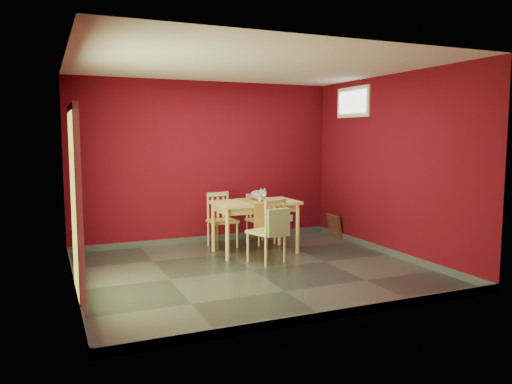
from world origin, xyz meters
name	(u,v)px	position (x,y,z in m)	size (l,w,h in m)	color
ground	(252,270)	(0.00, 0.00, 0.00)	(4.50, 4.50, 0.00)	#2D342D
room_shell	(252,266)	(0.00, 0.00, 0.05)	(4.50, 4.50, 4.50)	#570912
doorway	(75,199)	(-2.23, -0.40, 1.12)	(0.06, 1.01, 2.13)	#B7D838
window	(353,102)	(2.23, 1.00, 2.35)	(0.05, 0.90, 0.50)	white
outlet_plate	(291,218)	(1.60, 1.99, 0.30)	(0.08, 0.01, 0.12)	silver
dining_table	(255,208)	(0.45, 0.94, 0.70)	(1.29, 0.76, 0.80)	#D5BB63
table_runner	(258,206)	(0.45, 0.82, 0.74)	(0.37, 0.76, 0.38)	olive
chair_far_left	(221,219)	(0.11, 1.55, 0.45)	(0.45, 0.45, 0.88)	#D5BB63
chair_far_right	(259,218)	(0.78, 1.55, 0.42)	(0.47, 0.47, 0.83)	#D5BB63
chair_near	(268,230)	(0.37, 0.28, 0.47)	(0.55, 0.55, 0.92)	#D5BB63
tote_bag	(278,222)	(0.41, 0.06, 0.61)	(0.32, 0.19, 0.45)	#82955F
cat	(258,193)	(0.53, 1.02, 0.91)	(0.23, 0.43, 0.22)	slate
picture_frame	(334,226)	(2.19, 1.44, 0.20)	(0.16, 0.41, 0.41)	brown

